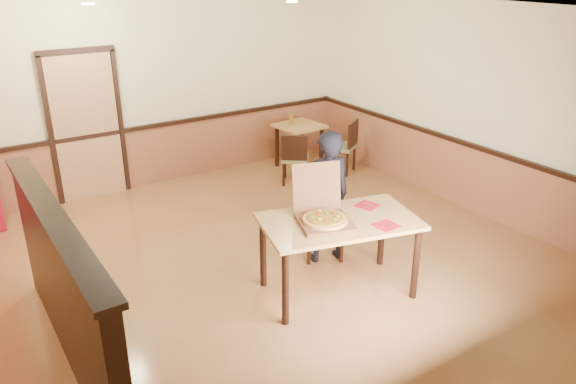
# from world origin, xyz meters

# --- Properties ---
(floor) EXTENTS (7.00, 7.00, 0.00)m
(floor) POSITION_xyz_m (0.00, 0.00, 0.00)
(floor) COLOR #B37345
(floor) RESTS_ON ground
(ceiling) EXTENTS (7.00, 7.00, 0.00)m
(ceiling) POSITION_xyz_m (0.00, 0.00, 2.80)
(ceiling) COLOR black
(ceiling) RESTS_ON wall_back
(wall_back) EXTENTS (7.00, 0.00, 7.00)m
(wall_back) POSITION_xyz_m (0.00, 3.50, 1.40)
(wall_back) COLOR #FDF4C6
(wall_back) RESTS_ON floor
(wall_right) EXTENTS (0.00, 7.00, 7.00)m
(wall_right) POSITION_xyz_m (3.50, 0.00, 1.40)
(wall_right) COLOR #FDF4C6
(wall_right) RESTS_ON floor
(wainscot_back) EXTENTS (7.00, 0.04, 0.90)m
(wainscot_back) POSITION_xyz_m (0.00, 3.47, 0.45)
(wainscot_back) COLOR #97573C
(wainscot_back) RESTS_ON floor
(chair_rail_back) EXTENTS (7.00, 0.06, 0.06)m
(chair_rail_back) POSITION_xyz_m (0.00, 3.45, 0.92)
(chair_rail_back) COLOR black
(chair_rail_back) RESTS_ON wall_back
(wainscot_right) EXTENTS (0.04, 7.00, 0.90)m
(wainscot_right) POSITION_xyz_m (3.47, 0.00, 0.45)
(wainscot_right) COLOR #97573C
(wainscot_right) RESTS_ON floor
(chair_rail_right) EXTENTS (0.06, 7.00, 0.06)m
(chair_rail_right) POSITION_xyz_m (3.45, 0.00, 0.92)
(chair_rail_right) COLOR black
(chair_rail_right) RESTS_ON wall_right
(back_door) EXTENTS (0.90, 0.06, 2.10)m
(back_door) POSITION_xyz_m (-0.80, 3.46, 1.05)
(back_door) COLOR tan
(back_door) RESTS_ON wall_back
(booth_partition) EXTENTS (0.20, 3.10, 1.44)m
(booth_partition) POSITION_xyz_m (-2.00, -0.20, 0.74)
(booth_partition) COLOR black
(booth_partition) RESTS_ON floor
(spot_b) EXTENTS (0.14, 0.14, 0.02)m
(spot_b) POSITION_xyz_m (-0.80, 2.50, 2.78)
(spot_b) COLOR beige
(spot_b) RESTS_ON ceiling
(spot_c) EXTENTS (0.14, 0.14, 0.02)m
(spot_c) POSITION_xyz_m (1.40, 1.50, 2.78)
(spot_c) COLOR beige
(spot_c) RESTS_ON ceiling
(main_table) EXTENTS (1.74, 1.25, 0.84)m
(main_table) POSITION_xyz_m (0.61, -0.57, 0.73)
(main_table) COLOR tan
(main_table) RESTS_ON floor
(diner_chair) EXTENTS (0.61, 0.61, 0.93)m
(diner_chair) POSITION_xyz_m (0.97, 0.21, 0.51)
(diner_chair) COLOR olive
(diner_chair) RESTS_ON floor
(side_chair_left) EXTENTS (0.57, 0.57, 0.82)m
(side_chair_left) POSITION_xyz_m (1.94, 2.21, 0.45)
(side_chair_left) COLOR olive
(side_chair_left) RESTS_ON floor
(side_chair_right) EXTENTS (0.60, 0.60, 0.87)m
(side_chair_right) POSITION_xyz_m (2.91, 2.21, 0.48)
(side_chair_right) COLOR olive
(side_chair_right) RESTS_ON floor
(side_table) EXTENTS (0.74, 0.74, 0.74)m
(side_table) POSITION_xyz_m (2.43, 2.81, 0.56)
(side_table) COLOR tan
(side_table) RESTS_ON floor
(diner) EXTENTS (0.64, 0.49, 1.57)m
(diner) POSITION_xyz_m (0.92, 0.07, 0.78)
(diner) COLOR black
(diner) RESTS_ON floor
(pizza_box) EXTENTS (0.67, 0.73, 0.53)m
(pizza_box) POSITION_xyz_m (0.44, -0.52, 0.91)
(pizza_box) COLOR brown
(pizza_box) RESTS_ON main_table
(pizza) EXTENTS (0.57, 0.57, 0.03)m
(pizza) POSITION_xyz_m (0.42, -0.57, 0.89)
(pizza) COLOR #E4A153
(pizza) RESTS_ON pizza_box
(napkin_near) EXTENTS (0.23, 0.23, 0.01)m
(napkin_near) POSITION_xyz_m (0.90, -0.93, 0.84)
(napkin_near) COLOR red
(napkin_near) RESTS_ON main_table
(napkin_far) EXTENTS (0.27, 0.27, 0.01)m
(napkin_far) POSITION_xyz_m (1.07, -0.46, 0.84)
(napkin_far) COLOR red
(napkin_far) RESTS_ON main_table
(condiment) EXTENTS (0.07, 0.07, 0.17)m
(condiment) POSITION_xyz_m (2.34, 2.91, 0.82)
(condiment) COLOR brown
(condiment) RESTS_ON side_table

